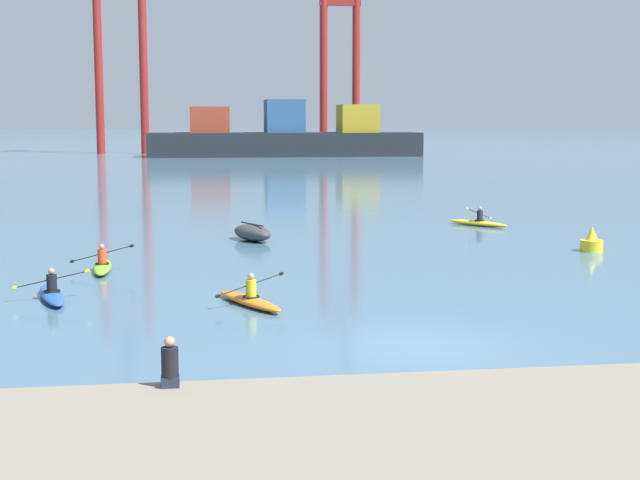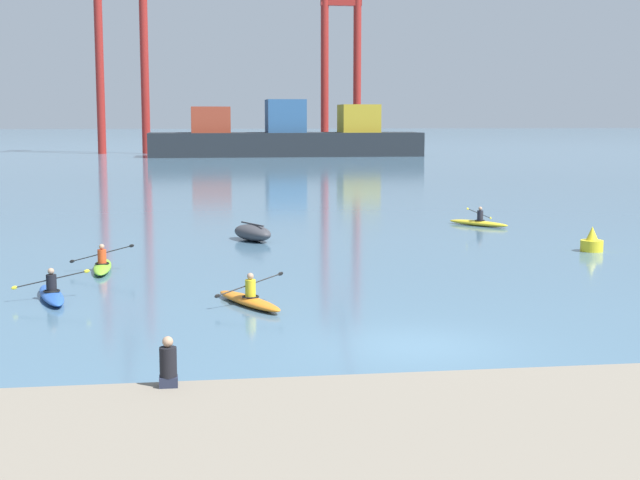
% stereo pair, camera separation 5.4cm
% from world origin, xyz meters
% --- Properties ---
extents(ground_plane, '(800.00, 800.00, 0.00)m').
position_xyz_m(ground_plane, '(0.00, 0.00, 0.00)').
color(ground_plane, '#476B84').
extents(container_barge, '(36.93, 8.03, 7.67)m').
position_xyz_m(container_barge, '(8.03, 105.94, 2.55)').
color(container_barge, '#1E2328').
rests_on(container_barge, ground).
extents(gantry_crane_west, '(7.56, 19.04, 37.31)m').
position_xyz_m(gantry_crane_west, '(-14.45, 117.12, 18.80)').
color(gantry_crane_west, maroon).
rests_on(gantry_crane_west, ground).
extents(gantry_crane_west_mid, '(6.21, 18.33, 36.33)m').
position_xyz_m(gantry_crane_west_mid, '(17.98, 119.86, 17.86)').
color(gantry_crane_west_mid, maroon).
rests_on(gantry_crane_west_mid, ground).
extents(capsized_dinghy, '(2.10, 2.82, 0.76)m').
position_xyz_m(capsized_dinghy, '(-2.56, 19.23, 0.35)').
color(capsized_dinghy, '#38383D').
rests_on(capsized_dinghy, ground).
extents(channel_buoy, '(0.90, 0.90, 1.00)m').
position_xyz_m(channel_buoy, '(10.68, 14.12, 0.36)').
color(channel_buoy, yellow).
rests_on(channel_buoy, ground).
extents(kayak_yellow, '(2.57, 3.05, 1.00)m').
position_xyz_m(kayak_yellow, '(8.90, 23.24, 0.17)').
color(kayak_yellow, yellow).
rests_on(kayak_yellow, ground).
extents(kayak_orange, '(2.06, 3.33, 0.95)m').
position_xyz_m(kayak_orange, '(-3.62, 5.30, 0.17)').
color(kayak_orange, orange).
rests_on(kayak_orange, ground).
extents(kayak_blue, '(2.21, 3.44, 0.95)m').
position_xyz_m(kayak_blue, '(-9.33, 6.99, 0.17)').
color(kayak_blue, '#2856B2').
rests_on(kayak_blue, ground).
extents(kayak_lime, '(2.24, 3.42, 0.95)m').
position_xyz_m(kayak_lime, '(-8.31, 12.07, 0.17)').
color(kayak_lime, '#7ABC2D').
rests_on(kayak_lime, ground).
extents(seated_onlooker, '(0.32, 0.30, 0.90)m').
position_xyz_m(seated_onlooker, '(-5.68, -4.84, 1.08)').
color(seated_onlooker, '#23283D').
rests_on(seated_onlooker, stone_quay).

